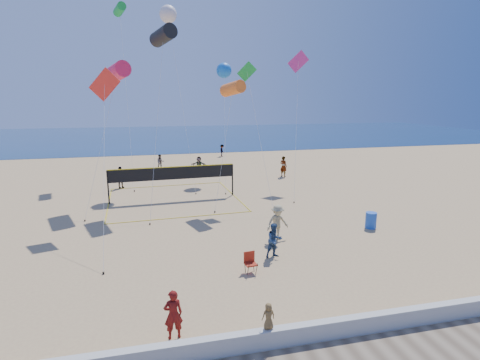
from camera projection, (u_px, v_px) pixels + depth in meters
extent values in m
plane|color=tan|center=(248.00, 296.00, 14.00)|extent=(120.00, 120.00, 0.00)
cube|color=navy|center=(168.00, 136.00, 72.88)|extent=(140.00, 50.00, 0.03)
cube|color=#B8B8B3|center=(273.00, 338.00, 11.09)|extent=(32.00, 0.30, 0.60)
imported|color=#620F0D|center=(173.00, 314.00, 11.40)|extent=(0.63, 0.46, 1.60)
imported|color=brown|center=(268.00, 316.00, 10.95)|extent=(0.40, 0.27, 0.81)
imported|color=navy|center=(274.00, 240.00, 17.27)|extent=(0.88, 0.74, 1.63)
imported|color=tan|center=(277.00, 222.00, 19.37)|extent=(1.33, 0.92, 1.88)
imported|color=gray|center=(120.00, 177.00, 30.51)|extent=(1.14, 0.86, 1.80)
imported|color=gray|center=(199.00, 165.00, 36.58)|extent=(1.61, 1.03, 1.66)
imported|color=gray|center=(283.00, 166.00, 35.03)|extent=(0.79, 0.84, 1.94)
imported|color=gray|center=(160.00, 162.00, 38.62)|extent=(0.77, 0.61, 1.54)
imported|color=gray|center=(222.00, 150.00, 47.16)|extent=(0.63, 1.01, 1.51)
cube|color=#9C2211|center=(251.00, 264.00, 15.77)|extent=(0.53, 0.49, 0.05)
cube|color=#9C2211|center=(249.00, 257.00, 15.89)|extent=(0.48, 0.10, 0.48)
cylinder|color=black|center=(248.00, 271.00, 15.58)|extent=(0.05, 0.25, 0.63)
cylinder|color=black|center=(245.00, 267.00, 15.90)|extent=(0.05, 0.25, 0.63)
cylinder|color=black|center=(257.00, 269.00, 15.71)|extent=(0.05, 0.25, 0.63)
cylinder|color=black|center=(253.00, 266.00, 16.03)|extent=(0.05, 0.25, 0.63)
cylinder|color=blue|center=(371.00, 220.00, 21.23)|extent=(0.63, 0.63, 0.92)
cylinder|color=black|center=(108.00, 187.00, 25.86)|extent=(0.10, 0.10, 2.38)
cylinder|color=black|center=(232.00, 180.00, 28.28)|extent=(0.10, 0.10, 2.38)
cube|color=black|center=(173.00, 173.00, 26.91)|extent=(8.91, 0.43, 0.89)
cube|color=yellow|center=(172.00, 167.00, 26.81)|extent=(8.91, 0.44, 0.06)
cube|color=yellow|center=(182.00, 218.00, 23.14)|extent=(9.11, 0.47, 0.02)
cube|color=yellow|center=(168.00, 186.00, 31.51)|extent=(9.11, 0.47, 0.02)
cylinder|color=#E82450|center=(117.00, 72.00, 25.72)|extent=(2.08, 2.89, 1.46)
cylinder|color=silver|center=(102.00, 141.00, 24.08)|extent=(2.10, 4.98, 8.93)
cylinder|color=black|center=(85.00, 221.00, 22.45)|extent=(0.08, 0.08, 0.10)
cylinder|color=black|center=(163.00, 35.00, 25.62)|extent=(1.91, 2.70, 1.36)
cylinder|color=silver|center=(157.00, 122.00, 23.72)|extent=(1.50, 6.24, 11.39)
cylinder|color=black|center=(150.00, 224.00, 21.83)|extent=(0.08, 0.08, 0.10)
cylinder|color=orange|center=(233.00, 89.00, 24.80)|extent=(1.52, 2.19, 1.11)
cylinder|color=silver|center=(224.00, 149.00, 24.47)|extent=(1.69, 2.08, 7.81)
cylinder|color=black|center=(215.00, 212.00, 24.15)|extent=(0.08, 0.08, 0.10)
cube|color=red|center=(105.00, 85.00, 21.56)|extent=(1.86, 0.67, 1.93)
cylinder|color=silver|center=(104.00, 164.00, 18.64)|extent=(0.23, 8.02, 7.96)
cylinder|color=black|center=(103.00, 273.00, 15.72)|extent=(0.08, 0.08, 0.10)
cube|color=green|center=(247.00, 72.00, 25.96)|extent=(1.31, 0.55, 1.39)
cylinder|color=silver|center=(260.00, 140.00, 24.61)|extent=(0.55, 5.02, 9.00)
cylinder|color=black|center=(275.00, 216.00, 23.26)|extent=(0.08, 0.08, 0.10)
cube|color=#C32D87|center=(298.00, 62.00, 31.58)|extent=(1.90, 0.31, 1.87)
cylinder|color=silver|center=(296.00, 126.00, 28.97)|extent=(2.87, 7.14, 10.21)
cylinder|color=black|center=(294.00, 202.00, 26.37)|extent=(0.08, 0.08, 0.10)
sphere|color=silver|center=(168.00, 14.00, 31.06)|extent=(1.62, 1.62, 1.44)
cylinder|color=silver|center=(181.00, 100.00, 29.92)|extent=(1.26, 5.89, 14.00)
cylinder|color=black|center=(196.00, 194.00, 28.78)|extent=(0.08, 0.08, 0.10)
sphere|color=blue|center=(224.00, 70.00, 33.77)|extent=(1.63, 1.63, 1.36)
cylinder|color=silver|center=(225.00, 127.00, 31.25)|extent=(1.37, 7.17, 9.63)
cylinder|color=black|center=(226.00, 194.00, 28.74)|extent=(0.08, 0.08, 0.10)
cylinder|color=green|center=(120.00, 9.00, 33.78)|extent=(1.31, 2.04, 1.04)
cylinder|color=silver|center=(127.00, 94.00, 31.68)|extent=(0.69, 8.01, 15.03)
cylinder|color=black|center=(134.00, 191.00, 29.57)|extent=(0.08, 0.08, 0.10)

